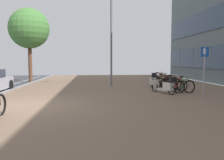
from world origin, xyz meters
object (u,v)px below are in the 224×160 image
object	(u,v)px
bicycle_rack_02	(173,85)
bicycle_rack_06	(162,81)
bicycle_rack_03	(172,83)
bicycle_rack_07	(159,80)
scooter_near	(166,86)
street_tree	(29,29)
parking_sign	(204,66)
scooter_mid	(153,81)
bicycle_rack_01	(177,86)
bicycle_rack_04	(169,83)
bicycle_rack_05	(163,82)
lamp_post	(111,37)
bicycle_rack_00	(184,87)

from	to	relation	value
bicycle_rack_02	bicycle_rack_06	bearing A→B (deg)	86.69
bicycle_rack_03	bicycle_rack_07	xyz separation A→B (m)	(-0.06, 2.59, 0.01)
bicycle_rack_03	scooter_near	size ratio (longest dim) A/B	0.81
street_tree	parking_sign	bearing A→B (deg)	-38.36
scooter_mid	parking_sign	bearing A→B (deg)	-69.70
bicycle_rack_01	scooter_near	size ratio (longest dim) A/B	0.78
bicycle_rack_03	scooter_mid	size ratio (longest dim) A/B	0.79
bicycle_rack_01	bicycle_rack_04	world-z (taller)	bicycle_rack_01
bicycle_rack_02	bicycle_rack_07	distance (m)	3.24
scooter_mid	bicycle_rack_03	bearing A→B (deg)	-36.82
bicycle_rack_02	parking_sign	size ratio (longest dim) A/B	0.53
bicycle_rack_03	bicycle_rack_04	xyz separation A→B (m)	(0.01, 0.65, -0.02)
bicycle_rack_04	bicycle_rack_07	distance (m)	1.94
bicycle_rack_01	bicycle_rack_02	world-z (taller)	bicycle_rack_02
bicycle_rack_07	scooter_mid	xyz separation A→B (m)	(-0.98, -1.81, 0.10)
bicycle_rack_03	parking_sign	bearing A→B (deg)	-81.94
bicycle_rack_05	lamp_post	bearing A→B (deg)	168.92
bicycle_rack_04	street_tree	xyz separation A→B (m)	(-10.37, 4.62, 4.15)
bicycle_rack_03	bicycle_rack_04	size ratio (longest dim) A/B	1.07
scooter_near	lamp_post	bearing A→B (deg)	122.94
bicycle_rack_01	scooter_mid	distance (m)	2.26
bicycle_rack_06	lamp_post	size ratio (longest dim) A/B	0.21
bicycle_rack_01	bicycle_rack_00	bearing A→B (deg)	-76.54
bicycle_rack_02	bicycle_rack_04	world-z (taller)	bicycle_rack_02
bicycle_rack_03	parking_sign	world-z (taller)	parking_sign
bicycle_rack_05	bicycle_rack_07	bearing A→B (deg)	85.12
scooter_near	parking_sign	world-z (taller)	parking_sign
bicycle_rack_02	parking_sign	bearing A→B (deg)	-76.62
lamp_post	bicycle_rack_01	bearing A→B (deg)	-42.06
scooter_mid	bicycle_rack_00	bearing A→B (deg)	-68.80
bicycle_rack_02	bicycle_rack_03	size ratio (longest dim) A/B	0.98
scooter_mid	lamp_post	size ratio (longest dim) A/B	0.27
scooter_near	bicycle_rack_04	bearing A→B (deg)	68.18
bicycle_rack_04	street_tree	distance (m)	12.08
bicycle_rack_04	bicycle_rack_07	world-z (taller)	bicycle_rack_07
bicycle_rack_03	scooter_near	bearing A→B (deg)	-117.40
scooter_mid	bicycle_rack_07	bearing A→B (deg)	61.57
parking_sign	scooter_near	bearing A→B (deg)	143.71
street_tree	bicycle_rack_03	bearing A→B (deg)	-26.97
bicycle_rack_00	scooter_near	size ratio (longest dim) A/B	0.83
bicycle_rack_06	street_tree	xyz separation A→B (m)	(-10.34, 3.33, 4.13)
bicycle_rack_03	lamp_post	bearing A→B (deg)	152.17
bicycle_rack_03	bicycle_rack_02	bearing A→B (deg)	-104.20
bicycle_rack_04	bicycle_rack_05	distance (m)	0.67
bicycle_rack_03	bicycle_rack_07	bearing A→B (deg)	91.37
bicycle_rack_07	parking_sign	distance (m)	6.03
bicycle_rack_05	scooter_mid	distance (m)	1.02
bicycle_rack_01	bicycle_rack_05	size ratio (longest dim) A/B	0.97
lamp_post	bicycle_rack_03	bearing A→B (deg)	-27.83
bicycle_rack_06	street_tree	distance (m)	11.63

